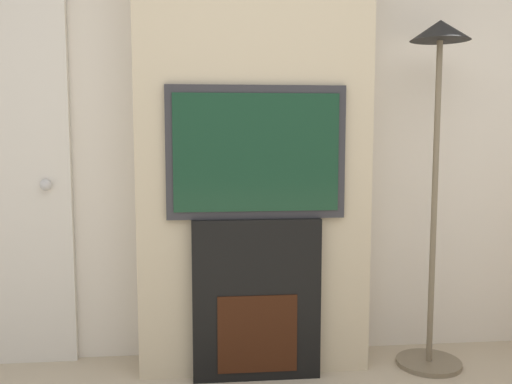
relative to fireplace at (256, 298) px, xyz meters
The scene contains 5 objects.
wall_back 1.01m from the fireplace, 90.00° to the left, with size 6.00×0.06×2.70m.
chimney_breast 0.96m from the fireplace, 90.00° to the left, with size 1.17×0.32×2.70m.
fireplace is the anchor object (origin of this frame).
television 0.73m from the fireplace, 90.00° to the right, with size 0.87×0.07×0.64m.
floor_lamp 1.26m from the fireplace, ahead, with size 0.34×0.34×1.78m.
Camera 1 is at (-0.28, -1.07, 1.25)m, focal length 40.00 mm.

